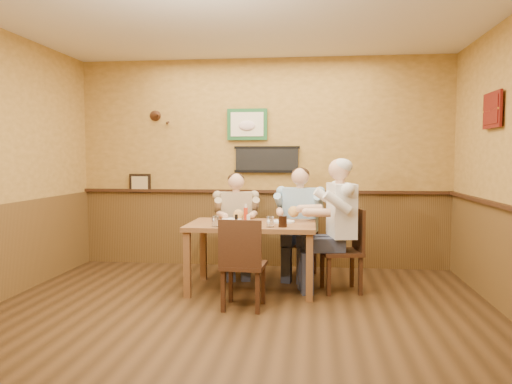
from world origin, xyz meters
The scene contains 17 objects.
room centered at (0.13, 0.17, 1.69)m, with size 5.02×5.03×2.81m.
dining_table centered at (0.02, 1.24, 0.66)m, with size 1.40×0.90×0.75m.
chair_back_left centered at (-0.27, 1.94, 0.40)m, with size 0.37×0.37×0.81m, color #3D2213, non-canonical shape.
chair_back_right centered at (0.53, 1.95, 0.42)m, with size 0.39×0.39×0.85m, color #3D2213, non-canonical shape.
chair_right_end centered at (1.00, 1.29, 0.46)m, with size 0.43×0.43×0.92m, color #3D2213, non-canonical shape.
chair_near_side centered at (0.02, 0.56, 0.45)m, with size 0.41×0.41×0.89m, color #3D2213, non-canonical shape.
diner_tan_shirt centered at (-0.27, 1.94, 0.58)m, with size 0.53×0.53×1.15m, color tan, non-canonical shape.
diner_blue_polo centered at (0.53, 1.95, 0.61)m, with size 0.56×0.56×1.21m, color #8EB5D6, non-canonical shape.
diner_white_elder centered at (1.00, 1.29, 0.66)m, with size 0.61×0.61×1.32m, color silver, non-canonical shape.
water_glass_left centered at (-0.34, 0.92, 0.81)m, with size 0.07×0.07×0.11m, color white.
water_glass_mid centered at (0.24, 0.95, 0.81)m, with size 0.08×0.08×0.11m, color white.
cola_tumbler centered at (0.37, 0.96, 0.81)m, with size 0.09×0.09×0.12m, color black.
hot_sauce_bottle centered at (-0.06, 1.26, 0.84)m, with size 0.05×0.05×0.19m, color red.
salt_shaker centered at (-0.02, 1.20, 0.80)m, with size 0.04×0.04×0.10m, color silver.
pepper_shaker centered at (-0.17, 1.29, 0.79)m, with size 0.04×0.04×0.09m, color black.
plate_far_left centered at (-0.25, 1.49, 0.76)m, with size 0.23×0.23×0.02m, color white.
plate_far_right centered at (0.35, 1.36, 0.76)m, with size 0.27×0.27×0.02m, color silver.
Camera 1 is at (0.69, -4.21, 1.48)m, focal length 35.00 mm.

